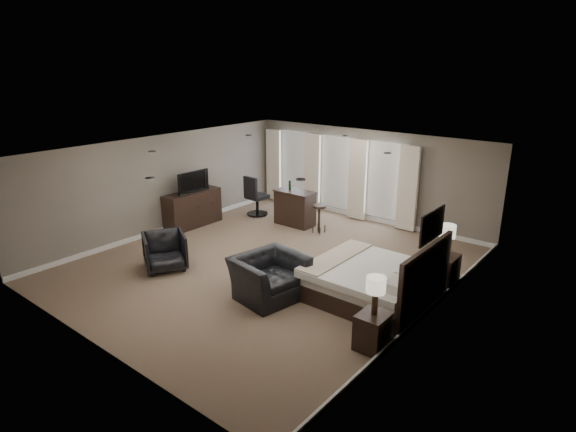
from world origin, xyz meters
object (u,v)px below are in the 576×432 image
Objects in this scene: lamp_near at (375,296)px; lamp_far at (447,240)px; bed at (371,266)px; armchair_far at (165,250)px; tv at (191,189)px; desk_chair at (257,195)px; armchair_near at (269,270)px; bar_counter at (295,208)px; dresser at (193,209)px; nightstand_far at (443,271)px; nightstand_near at (373,331)px; bar_stool_left at (294,202)px; bar_stool_right at (319,219)px.

lamp_far is (0.00, 2.90, 0.07)m from lamp_near.
bed is 4.54m from armchair_far.
bed reaches higher than armchair_far.
bed reaches higher than tv.
desk_chair reaches higher than armchair_far.
bar_counter is at bearing 41.75° from armchair_near.
desk_chair is at bearing -179.97° from bar_counter.
nightstand_far is at bearing 6.07° from dresser.
bar_counter is at bearing 40.53° from dresser.
armchair_far reaches higher than nightstand_far.
bed is at bearing 121.54° from nightstand_near.
bed is 1.89× the size of bar_counter.
bed is 3.26× the size of lamp_far.
lamp_far is 4.91m from bar_counter.
armchair_near is 1.44× the size of armchair_far.
lamp_far is 6.00m from armchair_far.
bed is 2.09× the size of tv.
armchair_near is (-2.45, -2.63, 0.24)m from nightstand_far.
nightstand_near is 0.92× the size of nightstand_far.
nightstand_near is at bearing -17.37° from dresser.
bar_stool_left is at bearing -34.10° from tv.
lamp_far is 0.39× the size of dresser.
bar_stool_left is at bearing 55.90° from dresser.
dresser is at bearing 173.24° from bed.
dresser is (-6.92, -0.74, 0.16)m from nightstand_far.
tv is 4.88m from armchair_near.
armchair_far reaches higher than bar_stool_left.
armchair_far is at bearing -142.41° from tv.
bar_counter is (-4.75, 1.12, 0.16)m from nightstand_far.
armchair_near is at bearing -51.29° from armchair_far.
armchair_near is 1.55× the size of bar_stool_left.
desk_chair is (0.74, 1.85, 0.11)m from dresser.
nightstand_near is 0.67× the size of armchair_far.
bed is at bearing -121.54° from nightstand_far.
tv is 0.79× the size of armchair_near.
armchair_far reaches higher than nightstand_near.
bar_stool_right is (3.09, 1.73, -0.10)m from dresser.
nightstand_near is 2.98m from lamp_far.
armchair_near is at bearing -132.97° from nightstand_far.
nightstand_near is 0.53× the size of bar_counter.
armchair_far is 0.75× the size of desk_chair.
dresser is 2.97m from bar_stool_left.
bar_stool_right is at bearing 134.51° from nightstand_near.
bed is 3.24× the size of nightstand_far.
armchair_far is 4.20m from bar_counter.
bar_stool_right is (0.92, -0.12, -0.11)m from bar_counter.
armchair_far reaches higher than bar_stool_right.
armchair_near is (-2.45, 0.27, -0.36)m from lamp_near.
bar_stool_right reaches higher than nightstand_far.
dresser is at bearing 162.63° from lamp_near.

